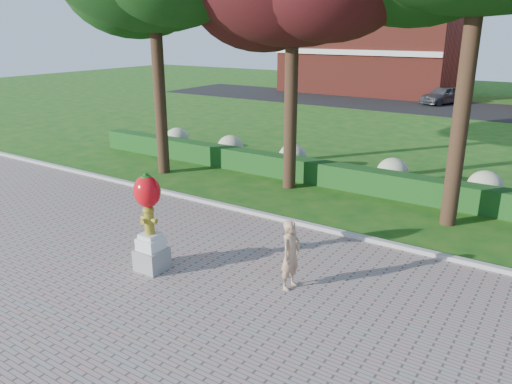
{
  "coord_description": "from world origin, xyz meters",
  "views": [
    {
      "loc": [
        6.23,
        -8.58,
        5.31
      ],
      "look_at": [
        -0.09,
        1.0,
        1.53
      ],
      "focal_mm": 35.0,
      "sensor_mm": 36.0,
      "label": 1
    }
  ],
  "objects": [
    {
      "name": "ground",
      "position": [
        0.0,
        0.0,
        0.0
      ],
      "size": [
        100.0,
        100.0,
        0.0
      ],
      "primitive_type": "plane",
      "color": "#134E13",
      "rests_on": "ground"
    },
    {
      "name": "walkway",
      "position": [
        0.0,
        -4.0,
        0.02
      ],
      "size": [
        40.0,
        14.0,
        0.04
      ],
      "primitive_type": "cube",
      "color": "gray",
      "rests_on": "ground"
    },
    {
      "name": "curb",
      "position": [
        0.0,
        3.0,
        0.07
      ],
      "size": [
        40.0,
        0.18,
        0.15
      ],
      "primitive_type": "cube",
      "color": "#ADADA5",
      "rests_on": "ground"
    },
    {
      "name": "lawn_hedge",
      "position": [
        0.0,
        7.0,
        0.4
      ],
      "size": [
        24.0,
        0.7,
        0.8
      ],
      "primitive_type": "cube",
      "color": "#144718",
      "rests_on": "ground"
    },
    {
      "name": "hydrangea_row",
      "position": [
        0.57,
        8.0,
        0.55
      ],
      "size": [
        20.1,
        1.1,
        0.99
      ],
      "color": "#A4AB82",
      "rests_on": "ground"
    },
    {
      "name": "street",
      "position": [
        0.0,
        28.0,
        0.01
      ],
      "size": [
        50.0,
        8.0,
        0.02
      ],
      "primitive_type": "cube",
      "color": "black",
      "rests_on": "ground"
    },
    {
      "name": "building_left",
      "position": [
        -10.0,
        34.0,
        3.5
      ],
      "size": [
        14.0,
        8.0,
        7.0
      ],
      "primitive_type": "cube",
      "color": "maroon",
      "rests_on": "ground"
    },
    {
      "name": "hydrant_sculpture",
      "position": [
        -1.46,
        -1.26,
        1.26
      ],
      "size": [
        0.67,
        0.63,
        2.3
      ],
      "rotation": [
        0.0,
        0.0,
        0.02
      ],
      "color": "gray",
      "rests_on": "walkway"
    },
    {
      "name": "woman",
      "position": [
        1.61,
        -0.25,
        0.8
      ],
      "size": [
        0.41,
        0.58,
        1.52
      ],
      "primitive_type": "imported",
      "rotation": [
        0.0,
        0.0,
        1.49
      ],
      "color": "tan",
      "rests_on": "walkway"
    },
    {
      "name": "parked_car",
      "position": [
        -2.66,
        29.72,
        0.67
      ],
      "size": [
        2.86,
        4.1,
        1.3
      ],
      "primitive_type": "imported",
      "rotation": [
        0.0,
        0.0,
        -0.39
      ],
      "color": "#42464A",
      "rests_on": "street"
    }
  ]
}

